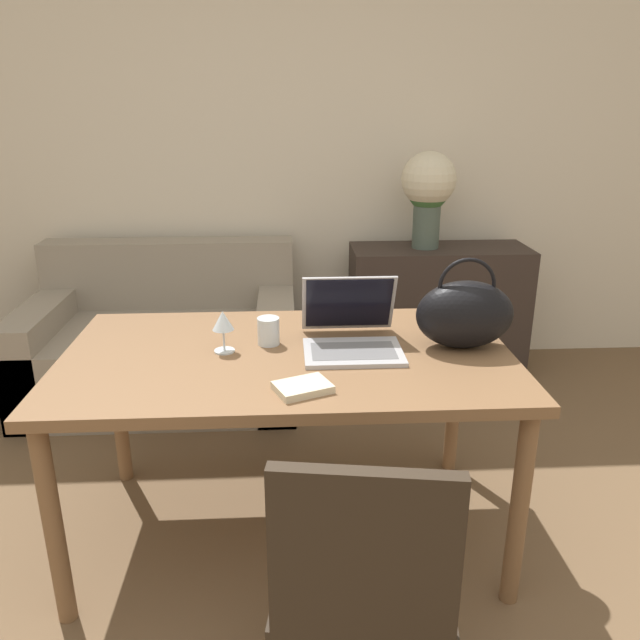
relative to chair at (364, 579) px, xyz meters
The scene contains 11 objects.
wall_back 2.80m from the chair, 90.87° to the left, with size 10.00×0.06×2.70m.
dining_table 0.88m from the chair, 101.78° to the left, with size 1.59×0.93×0.76m.
chair is the anchor object (origin of this frame).
couch 2.33m from the chair, 112.17° to the left, with size 1.48×0.93×0.82m.
sideboard 2.44m from the chair, 72.47° to the left, with size 1.04×0.40×0.79m.
laptop 0.95m from the chair, 86.43° to the left, with size 0.35×0.37×0.25m.
drinking_glass 1.01m from the chair, 104.74° to the left, with size 0.08×0.08×0.10m.
wine_glass 1.02m from the chair, 114.93° to the left, with size 0.08×0.08×0.15m.
handbag 1.05m from the chair, 61.83° to the left, with size 0.35×0.20×0.33m.
flower_vase 2.50m from the chair, 74.63° to the left, with size 0.31×0.31×0.55m.
book 0.61m from the chair, 103.94° to the left, with size 0.20×0.18×0.02m.
Camera 1 is at (-0.13, -1.22, 1.61)m, focal length 35.00 mm.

